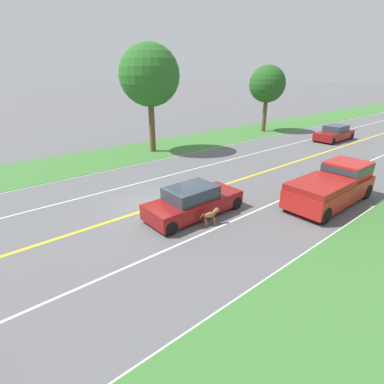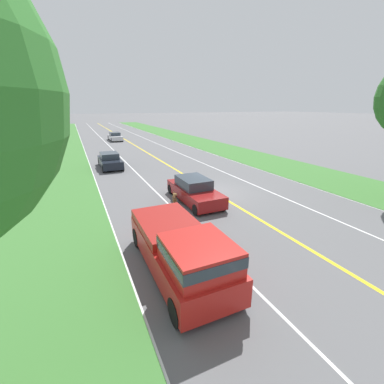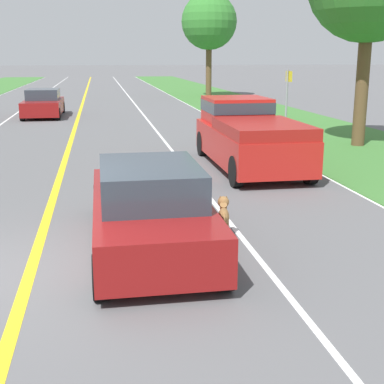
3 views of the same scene
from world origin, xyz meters
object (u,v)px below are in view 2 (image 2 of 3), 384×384
at_px(dog, 175,196).
at_px(car_trailing_near, 110,161).
at_px(pickup_truck, 181,249).
at_px(ego_car, 194,191).
at_px(car_trailing_mid, 115,137).

bearing_deg(dog, car_trailing_near, -67.22).
relative_size(dog, pickup_truck, 0.19).
bearing_deg(car_trailing_near, pickup_truck, 89.87).
distance_m(pickup_truck, car_trailing_near, 17.68).
distance_m(ego_car, pickup_truck, 7.17).
bearing_deg(car_trailing_mid, car_trailing_near, 80.04).
height_order(ego_car, car_trailing_mid, ego_car).
bearing_deg(pickup_truck, car_trailing_near, -90.13).
xyz_separation_m(ego_car, car_trailing_near, (3.38, -11.38, -0.02)).
height_order(pickup_truck, car_trailing_near, pickup_truck).
bearing_deg(car_trailing_near, ego_car, 106.56).
relative_size(pickup_truck, car_trailing_near, 1.27).
height_order(ego_car, car_trailing_near, ego_car).
relative_size(ego_car, dog, 4.58).
bearing_deg(dog, ego_car, -170.12).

